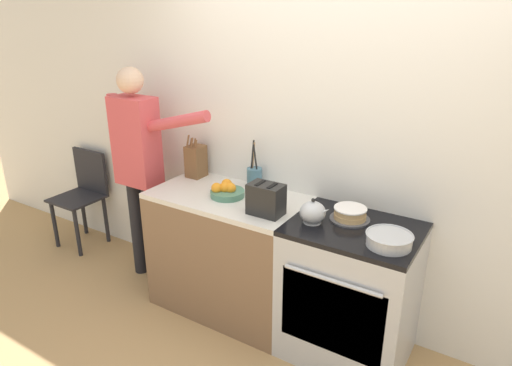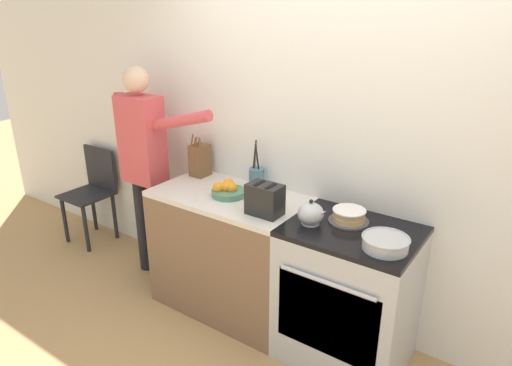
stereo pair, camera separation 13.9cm
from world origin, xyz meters
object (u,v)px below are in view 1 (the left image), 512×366
at_px(knife_block, 196,161).
at_px(person_baker, 138,158).
at_px(layer_cake, 350,214).
at_px(utensil_crock, 254,177).
at_px(fruit_bowl, 226,191).
at_px(dining_chair, 84,191).
at_px(toaster, 266,199).
at_px(mixing_bowl, 389,240).
at_px(stove_range, 349,292).
at_px(tea_kettle, 313,212).

height_order(knife_block, person_baker, person_baker).
bearing_deg(layer_cake, knife_block, 175.24).
bearing_deg(person_baker, layer_cake, 11.96).
relative_size(layer_cake, utensil_crock, 0.70).
height_order(knife_block, fruit_bowl, knife_block).
bearing_deg(dining_chair, toaster, -3.68).
bearing_deg(dining_chair, mixing_bowl, -1.87).
height_order(mixing_bowl, person_baker, person_baker).
bearing_deg(person_baker, knife_block, 33.61).
distance_m(stove_range, utensil_crock, 1.00).
xyz_separation_m(tea_kettle, person_baker, (-1.50, 0.07, 0.06)).
height_order(utensil_crock, toaster, utensil_crock).
bearing_deg(stove_range, fruit_bowl, -179.34).
relative_size(utensil_crock, fruit_bowl, 1.48).
xyz_separation_m(stove_range, mixing_bowl, (0.23, -0.12, 0.48)).
xyz_separation_m(layer_cake, dining_chair, (-2.57, 0.06, -0.42)).
bearing_deg(tea_kettle, utensil_crock, 154.11).
distance_m(knife_block, fruit_bowl, 0.47).
bearing_deg(dining_chair, layer_cake, 1.90).
distance_m(stove_range, dining_chair, 2.64).
bearing_deg(person_baker, tea_kettle, 6.46).
xyz_separation_m(knife_block, fruit_bowl, (0.42, -0.20, -0.08)).
distance_m(stove_range, tea_kettle, 0.57).
distance_m(toaster, dining_chair, 2.17).
xyz_separation_m(layer_cake, utensil_crock, (-0.76, 0.13, 0.04)).
bearing_deg(mixing_bowl, knife_block, 169.07).
height_order(tea_kettle, fruit_bowl, tea_kettle).
bearing_deg(mixing_bowl, dining_chair, 174.99).
relative_size(fruit_bowl, dining_chair, 0.27).
relative_size(layer_cake, tea_kettle, 1.28).
distance_m(mixing_bowl, fruit_bowl, 1.15).
distance_m(tea_kettle, person_baker, 1.50).
xyz_separation_m(layer_cake, mixing_bowl, (0.30, -0.20, -0.00)).
height_order(tea_kettle, mixing_bowl, tea_kettle).
bearing_deg(utensil_crock, mixing_bowl, -17.26).
height_order(mixing_bowl, fruit_bowl, fruit_bowl).
height_order(stove_range, person_baker, person_baker).
xyz_separation_m(mixing_bowl, utensil_crock, (-1.06, 0.33, 0.05)).
bearing_deg(stove_range, layer_cake, 128.31).
bearing_deg(utensil_crock, dining_chair, -177.56).
bearing_deg(tea_kettle, dining_chair, 175.04).
xyz_separation_m(utensil_crock, toaster, (0.29, -0.33, 0.02)).
height_order(utensil_crock, person_baker, person_baker).
bearing_deg(person_baker, utensil_crock, 22.39).
bearing_deg(stove_range, knife_block, 172.06).
distance_m(layer_cake, tea_kettle, 0.23).
relative_size(layer_cake, person_baker, 0.14).
distance_m(layer_cake, mixing_bowl, 0.35).
relative_size(knife_block, utensil_crock, 0.95).
height_order(layer_cake, toaster, toaster).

